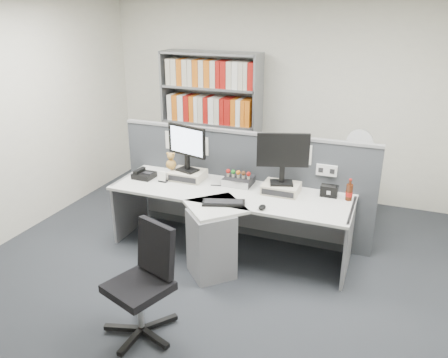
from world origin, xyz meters
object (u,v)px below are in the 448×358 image
at_px(speaker, 329,191).
at_px(desk_fan, 359,146).
at_px(desktop_pc, 239,181).
at_px(desk_phone, 144,175).
at_px(filing_cabinet, 353,198).
at_px(monitor_left, 187,144).
at_px(mouse, 262,207).
at_px(shelving_unit, 211,125).
at_px(office_chair, 145,278).
at_px(desk, 222,222).
at_px(cola_bottle, 349,192).
at_px(desk_calendar, 163,177).
at_px(keyboard, 224,203).
at_px(monitor_right, 283,154).

xyz_separation_m(speaker, desk_fan, (0.18, 0.93, 0.25)).
xyz_separation_m(desktop_pc, desk_phone, (-1.09, -0.22, -0.00)).
distance_m(filing_cabinet, desk_fan, 0.68).
xyz_separation_m(monitor_left, desktop_pc, (0.60, 0.07, -0.37)).
bearing_deg(mouse, desktop_pc, 129.03).
xyz_separation_m(shelving_unit, office_chair, (0.73, -3.12, -0.47)).
xyz_separation_m(desk, filing_cabinet, (1.20, 1.40, -0.11)).
bearing_deg(filing_cabinet, monitor_left, -150.23).
distance_m(speaker, cola_bottle, 0.21).
height_order(mouse, speaker, speaker).
bearing_deg(mouse, cola_bottle, 35.10).
relative_size(desktop_pc, desk_calendar, 2.61).
distance_m(monitor_left, desktop_pc, 0.71).
xyz_separation_m(speaker, cola_bottle, (0.20, -0.02, 0.03)).
height_order(desk, desk_calendar, desk_calendar).
xyz_separation_m(monitor_left, cola_bottle, (1.79, 0.06, -0.33)).
bearing_deg(office_chair, desk_fan, 62.81).
xyz_separation_m(desktop_pc, keyboard, (0.04, -0.56, -0.03)).
relative_size(cola_bottle, office_chair, 0.24).
bearing_deg(monitor_left, desktop_pc, 6.46).
bearing_deg(monitor_left, shelving_unit, 102.47).
height_order(speaker, office_chair, office_chair).
bearing_deg(desk_fan, keyboard, -127.03).
height_order(keyboard, desk_phone, desk_phone).
bearing_deg(speaker, monitor_left, -176.88).
bearing_deg(filing_cabinet, mouse, -116.52).
bearing_deg(desk_calendar, desktop_pc, 16.59).
bearing_deg(mouse, desk_fan, 63.47).
height_order(desktop_pc, speaker, speaker).
bearing_deg(mouse, monitor_right, 82.08).
height_order(keyboard, mouse, mouse).
bearing_deg(desk_fan, desk_phone, -152.75).
bearing_deg(desk_fan, cola_bottle, -88.95).
bearing_deg(desk_calendar, office_chair, -66.88).
height_order(mouse, filing_cabinet, mouse).
xyz_separation_m(speaker, office_chair, (-1.19, -1.74, -0.28)).
height_order(desktop_pc, keyboard, desktop_pc).
height_order(desk, desk_fan, desk_fan).
bearing_deg(cola_bottle, desk, -159.89).
height_order(monitor_left, mouse, monitor_left).
height_order(desk_calendar, cola_bottle, cola_bottle).
bearing_deg(speaker, filing_cabinet, 78.78).
height_order(desk_fan, office_chair, desk_fan).
xyz_separation_m(cola_bottle, desk_fan, (-0.02, 0.95, 0.22)).
bearing_deg(filing_cabinet, desk_phone, -152.74).
height_order(speaker, filing_cabinet, speaker).
xyz_separation_m(mouse, speaker, (0.56, 0.56, 0.04)).
xyz_separation_m(desk_calendar, cola_bottle, (2.02, 0.24, 0.04)).
bearing_deg(cola_bottle, desk_phone, -174.64).
xyz_separation_m(desk_phone, shelving_unit, (0.17, 1.62, 0.22)).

